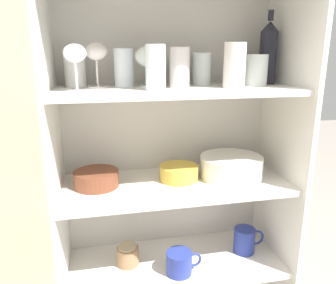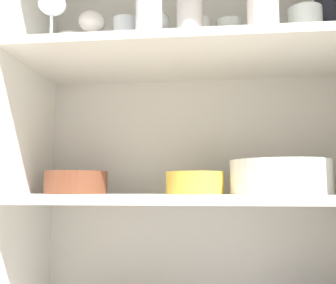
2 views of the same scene
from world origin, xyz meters
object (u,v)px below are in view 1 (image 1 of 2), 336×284
object	(u,v)px
plate_stack_white	(231,167)
serving_bowl_small	(179,172)
wine_bottle	(268,53)
storage_jar	(128,255)
coffee_mug_primary	(180,263)
mixing_bowl_large	(96,178)

from	to	relation	value
plate_stack_white	serving_bowl_small	distance (m)	0.21
wine_bottle	storage_jar	size ratio (longest dim) A/B	3.07
plate_stack_white	coffee_mug_primary	bearing A→B (deg)	-158.54
plate_stack_white	coffee_mug_primary	size ratio (longest dim) A/B	1.77
plate_stack_white	mixing_bowl_large	world-z (taller)	plate_stack_white
serving_bowl_small	coffee_mug_primary	bearing A→B (deg)	-100.62
plate_stack_white	serving_bowl_small	xyz separation A→B (m)	(-0.20, 0.01, -0.01)
coffee_mug_primary	storage_jar	world-z (taller)	coffee_mug_primary
serving_bowl_small	storage_jar	distance (m)	0.38
storage_jar	mixing_bowl_large	bearing A→B (deg)	177.29
plate_stack_white	coffee_mug_primary	distance (m)	0.41
plate_stack_white	storage_jar	xyz separation A→B (m)	(-0.41, 0.00, -0.34)
mixing_bowl_large	serving_bowl_small	bearing A→B (deg)	0.26
serving_bowl_small	coffee_mug_primary	distance (m)	0.34
wine_bottle	serving_bowl_small	bearing A→B (deg)	-174.34
wine_bottle	storage_jar	xyz separation A→B (m)	(-0.55, -0.04, -0.76)
mixing_bowl_large	plate_stack_white	bearing A→B (deg)	-1.06
plate_stack_white	storage_jar	world-z (taller)	plate_stack_white
wine_bottle	mixing_bowl_large	size ratio (longest dim) A/B	1.65
storage_jar	plate_stack_white	bearing A→B (deg)	-0.65
plate_stack_white	mixing_bowl_large	xyz separation A→B (m)	(-0.51, 0.01, -0.01)
mixing_bowl_large	storage_jar	world-z (taller)	mixing_bowl_large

